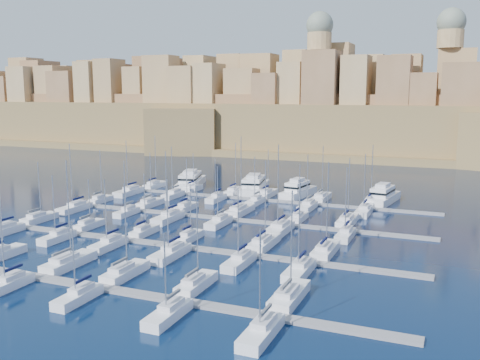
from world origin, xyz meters
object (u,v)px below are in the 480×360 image
at_px(sailboat_2, 69,262).
at_px(motor_yacht_d, 383,196).
at_px(motor_yacht_b, 254,185).
at_px(motor_yacht_c, 298,190).
at_px(motor_yacht_a, 191,181).
at_px(sailboat_4, 196,283).

xyz_separation_m(sailboat_2, motor_yacht_d, (38.81, 68.88, 0.95)).
height_order(motor_yacht_b, motor_yacht_c, same).
height_order(motor_yacht_a, motor_yacht_c, same).
xyz_separation_m(sailboat_2, motor_yacht_a, (-15.61, 70.74, 0.95)).
bearing_deg(motor_yacht_d, motor_yacht_c, -178.80).
xyz_separation_m(sailboat_4, motor_yacht_a, (-38.43, 71.47, 0.98)).
bearing_deg(motor_yacht_c, sailboat_2, -104.09).
bearing_deg(motor_yacht_c, motor_yacht_a, 175.97).
height_order(motor_yacht_a, motor_yacht_b, same).
height_order(sailboat_2, motor_yacht_d, sailboat_2).
bearing_deg(sailboat_4, motor_yacht_a, 118.27).
bearing_deg(motor_yacht_a, motor_yacht_b, -0.43).
bearing_deg(sailboat_2, motor_yacht_c, 75.91).
xyz_separation_m(motor_yacht_a, motor_yacht_c, (32.79, -2.31, 0.00)).
distance_m(sailboat_4, motor_yacht_a, 81.15).
relative_size(motor_yacht_b, motor_yacht_d, 1.24).
bearing_deg(motor_yacht_b, motor_yacht_d, -2.81).
bearing_deg(motor_yacht_c, motor_yacht_b, 170.66).
xyz_separation_m(motor_yacht_a, motor_yacht_d, (54.42, -1.86, -0.00)).
xyz_separation_m(motor_yacht_a, motor_yacht_b, (19.64, -0.15, 0.00)).
relative_size(sailboat_4, motor_yacht_a, 0.74).
height_order(sailboat_4, motor_yacht_d, sailboat_4).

